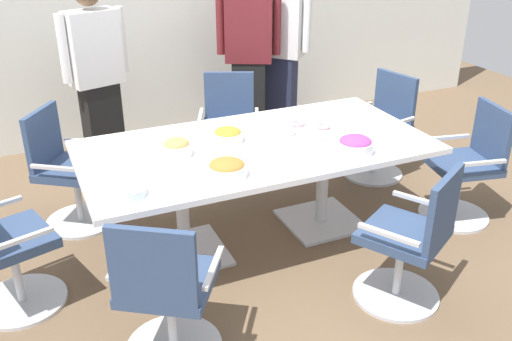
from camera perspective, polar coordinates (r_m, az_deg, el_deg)
The scene contains 19 objects.
ground_plane at distance 4.27m, azimuth 0.00°, elevation -6.74°, with size 10.00×10.00×0.01m, color brown.
conference_table at distance 3.97m, azimuth 0.00°, elevation 0.98°, with size 2.40×1.20×0.75m.
office_chair_0 at distance 3.07m, azimuth -8.98°, elevation -12.39°, with size 0.75×0.75×0.91m.
office_chair_1 at distance 3.56m, azimuth 15.27°, elevation -7.18°, with size 0.74×0.74×0.91m.
office_chair_2 at distance 4.63m, azimuth 20.42°, elevation 0.06°, with size 0.64×0.64×0.91m.
office_chair_3 at distance 5.19m, azimuth 12.35°, elevation 3.84°, with size 0.65×0.65×0.91m.
office_chair_4 at distance 5.06m, azimuth -2.70°, elevation 3.86°, with size 0.71×0.71×0.91m.
office_chair_5 at distance 4.49m, azimuth -18.31°, elevation -0.39°, with size 0.75×0.75×0.91m.
office_chair_6 at distance 3.69m, azimuth -24.16°, elevation -7.38°, with size 0.67×0.67×0.91m.
person_standing_0 at distance 5.23m, azimuth -15.66°, elevation 9.13°, with size 0.61×0.33×1.69m.
person_standing_1 at distance 5.55m, azimuth -0.74°, elevation 11.78°, with size 0.58×0.39×1.82m.
person_standing_2 at distance 5.76m, azimuth 2.44°, elevation 12.25°, with size 0.48×0.50×1.81m.
snack_bowl_cookies at distance 3.75m, azimuth -7.97°, elevation 2.30°, with size 0.19×0.19×0.12m.
snack_bowl_chips_orange at distance 3.95m, azimuth -2.85°, elevation 3.58°, with size 0.21×0.21×0.10m.
snack_bowl_candy_mix at distance 3.82m, azimuth 9.92°, elevation 2.56°, with size 0.24×0.24×0.12m.
snack_bowl_pretzels at distance 3.45m, azimuth -2.94°, elevation 0.24°, with size 0.25×0.25×0.10m.
donut_platter at distance 4.12m, azimuth 5.10°, elevation 3.97°, with size 0.39×0.40×0.04m.
plate_stack at distance 3.31m, azimuth -12.73°, elevation -2.05°, with size 0.20×0.20×0.05m.
napkin_pile at distance 4.15m, azimuth 10.50°, elevation 4.00°, with size 0.18×0.18×0.06m, color white.
Camera 1 is at (-1.46, -3.30, 2.28)m, focal length 39.86 mm.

